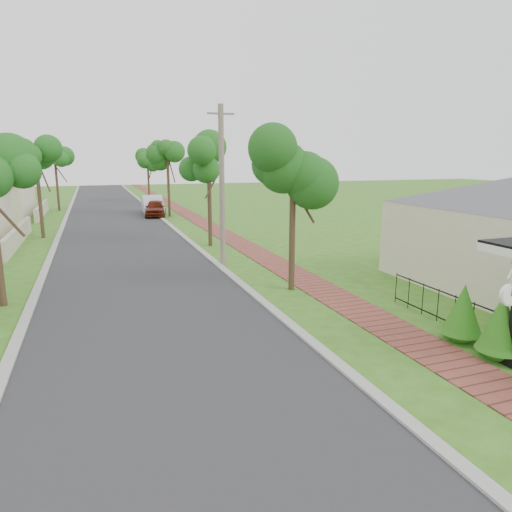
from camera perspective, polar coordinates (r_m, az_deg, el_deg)
ground at (r=10.57m, az=8.10°, el=-14.71°), size 160.00×160.00×0.00m
road at (r=28.74m, az=-16.42°, el=2.08°), size 7.00×120.00×0.02m
kerb_right at (r=29.16m, az=-9.25°, el=2.56°), size 0.30×120.00×0.10m
kerb_left at (r=28.78m, az=-23.68°, el=1.57°), size 0.30×120.00×0.10m
sidewalk at (r=29.73m, az=-4.31°, el=2.86°), size 1.50×120.00×0.03m
picket_fence at (r=13.23m, az=27.52°, el=-7.89°), size 0.03×8.02×1.00m
street_trees at (r=35.19m, az=-17.37°, el=11.20°), size 10.70×37.65×5.89m
parked_car_red at (r=39.21m, az=-12.45°, el=5.84°), size 2.31×4.20×1.35m
parked_car_white at (r=41.06m, az=-12.81°, el=6.26°), size 1.89×4.88×1.58m
near_tree at (r=16.30m, az=4.67°, el=10.43°), size 2.10×2.10×5.38m
utility_pole at (r=20.33m, az=-4.29°, el=8.73°), size 1.20×0.24×7.02m
station_clock at (r=11.06m, az=29.18°, el=-4.11°), size 1.08×0.13×0.66m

